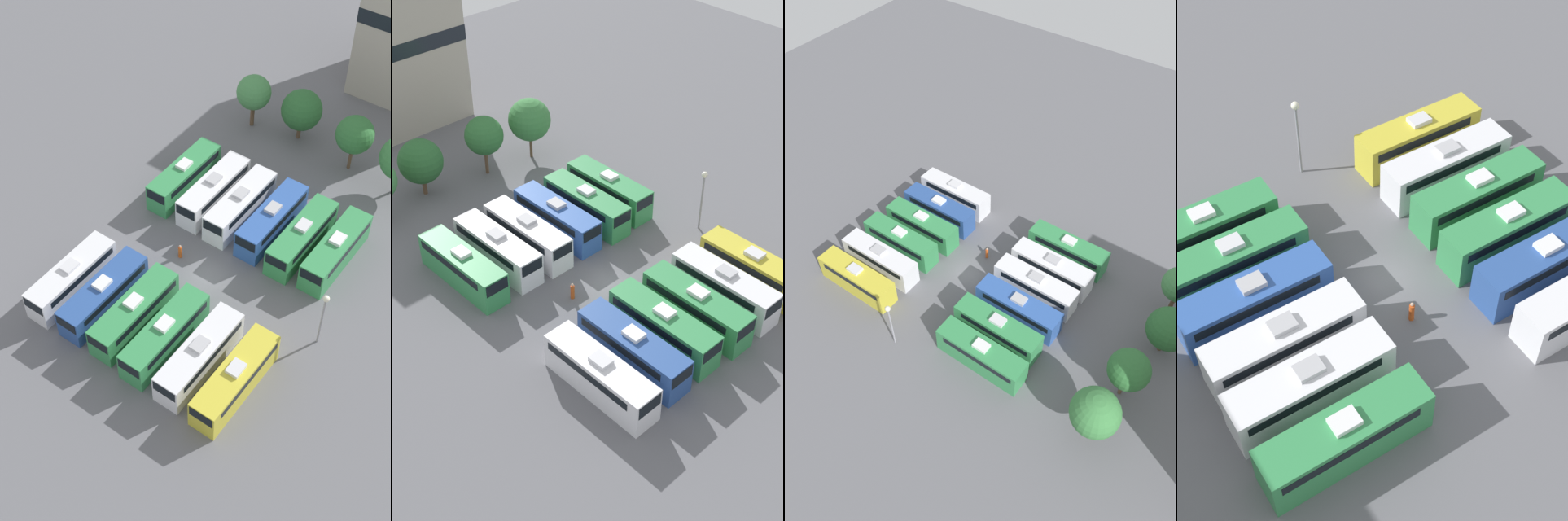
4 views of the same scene
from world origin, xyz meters
TOP-DOWN VIEW (x-y plane):
  - ground_plane at (0.00, 0.00)m, footprint 126.34×126.34m
  - bus_0 at (-9.35, -8.74)m, footprint 2.63×10.04m
  - bus_1 at (-5.58, -8.50)m, footprint 2.63×10.04m
  - bus_2 at (-1.96, -8.44)m, footprint 2.63×10.04m
  - bus_3 at (1.80, -8.77)m, footprint 2.63×10.04m
  - bus_4 at (5.55, -8.76)m, footprint 2.63×10.04m
  - bus_5 at (9.36, -8.89)m, footprint 2.63×10.04m
  - bus_6 at (-9.26, 8.97)m, footprint 2.63×10.04m
  - bus_7 at (-5.40, 8.95)m, footprint 2.63×10.04m
  - bus_8 at (-1.94, 8.80)m, footprint 2.63×10.04m
  - bus_9 at (1.85, 8.89)m, footprint 2.63×10.04m
  - bus_10 at (5.53, 8.61)m, footprint 2.63×10.04m
  - bus_11 at (9.11, 9.01)m, footprint 2.63×10.04m
  - worker_person at (-3.64, 0.63)m, footprint 0.36×0.36m
  - light_pole at (12.58, -0.27)m, footprint 0.60×0.60m
  - tree_1 at (-3.69, 23.75)m, footprint 4.73×4.73m
  - tree_2 at (3.59, 22.48)m, footprint 4.23×4.23m
  - tree_3 at (9.40, 21.86)m, footprint 4.76×4.76m

SIDE VIEW (x-z plane):
  - ground_plane at x=0.00m, z-range 0.00..0.00m
  - worker_person at x=-3.64m, z-range -0.06..1.58m
  - bus_0 at x=-9.35m, z-range -0.02..3.58m
  - bus_1 at x=-5.58m, z-range -0.02..3.58m
  - bus_2 at x=-1.96m, z-range -0.02..3.58m
  - bus_3 at x=1.80m, z-range -0.02..3.58m
  - bus_4 at x=5.55m, z-range -0.02..3.58m
  - bus_5 at x=9.36m, z-range -0.02..3.58m
  - bus_6 at x=-9.26m, z-range -0.02..3.58m
  - bus_7 at x=-5.40m, z-range -0.02..3.58m
  - bus_8 at x=-1.94m, z-range -0.02..3.58m
  - bus_9 at x=1.85m, z-range -0.02..3.58m
  - bus_10 at x=5.53m, z-range -0.02..3.58m
  - bus_11 at x=9.11m, z-range -0.02..3.58m
  - tree_1 at x=-3.69m, z-range 0.77..7.06m
  - light_pole at x=12.58m, z-range 1.27..7.79m
  - tree_2 at x=3.59m, z-range 1.26..8.04m
  - tree_3 at x=9.40m, z-range 1.15..8.22m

